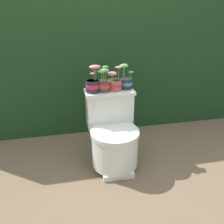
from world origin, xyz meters
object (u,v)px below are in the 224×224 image
(toilet, at_px, (113,135))
(potted_plant_middle, at_px, (115,83))
(potted_plant_midleft, at_px, (104,83))
(potted_plant_midright, at_px, (126,81))
(potted_plant_left, at_px, (93,83))

(toilet, relative_size, potted_plant_middle, 3.11)
(potted_plant_midleft, relative_size, potted_plant_middle, 1.06)
(potted_plant_midright, bearing_deg, potted_plant_left, -173.88)
(toilet, relative_size, potted_plant_midleft, 2.92)
(potted_plant_middle, bearing_deg, toilet, -108.22)
(toilet, distance_m, potted_plant_midright, 0.50)
(toilet, distance_m, potted_plant_midleft, 0.47)
(potted_plant_left, xyz_separation_m, potted_plant_middle, (0.20, 0.01, -0.01))
(toilet, bearing_deg, potted_plant_midright, 47.61)
(potted_plant_left, distance_m, potted_plant_midright, 0.30)
(potted_plant_midleft, bearing_deg, potted_plant_left, -178.82)
(potted_plant_midleft, distance_m, potted_plant_middle, 0.10)
(potted_plant_midleft, bearing_deg, toilet, -69.57)
(potted_plant_middle, distance_m, potted_plant_midright, 0.11)
(potted_plant_left, bearing_deg, potted_plant_middle, 4.30)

